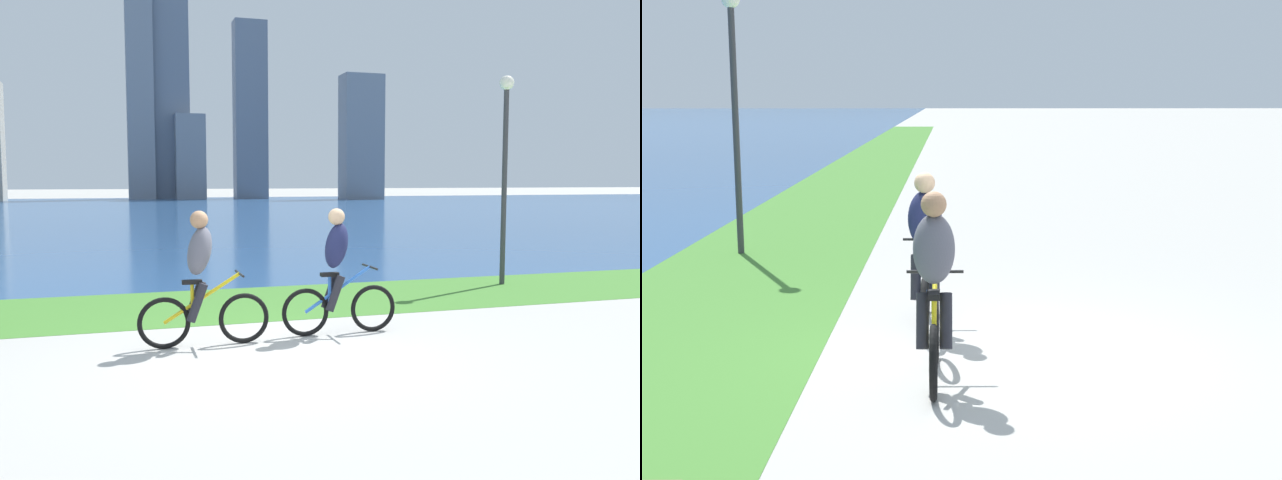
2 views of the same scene
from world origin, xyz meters
TOP-DOWN VIEW (x-y plane):
  - ground_plane at (0.00, 0.00)m, footprint 300.00×300.00m
  - grass_strip_bayside at (0.00, 3.31)m, footprint 120.00×3.06m
  - cyclist_lead at (1.05, 0.80)m, footprint 1.58×0.52m
  - cyclist_trailing at (-0.76, 0.67)m, footprint 1.61×0.52m
  - lamppost_tall at (5.49, 3.83)m, footprint 0.28×0.28m

SIDE VIEW (x-z plane):
  - ground_plane at x=0.00m, z-range 0.00..0.00m
  - grass_strip_bayside at x=0.00m, z-range 0.00..0.01m
  - cyclist_lead at x=1.05m, z-range 0.00..1.67m
  - cyclist_trailing at x=-0.76m, z-range 0.00..1.67m
  - lamppost_tall at x=5.49m, z-range 0.61..4.65m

